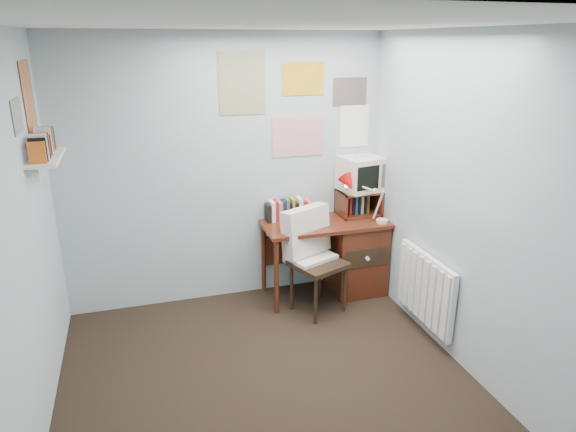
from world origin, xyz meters
The scene contains 15 objects.
ground centered at (0.00, 0.00, 0.00)m, with size 3.50×3.50×0.00m, color black.
back_wall centered at (0.00, 1.75, 1.25)m, with size 3.00×0.02×2.50m, color #A1B3B8.
left_wall centered at (-1.50, 0.00, 1.25)m, with size 0.02×3.50×2.50m, color #A1B3B8.
right_wall centered at (1.50, 0.00, 1.25)m, with size 0.02×3.50×2.50m, color #A1B3B8.
ceiling centered at (0.00, 0.00, 2.50)m, with size 3.00×3.50×0.02m, color white.
desk centered at (1.17, 1.48, 0.41)m, with size 1.20×0.55×0.76m.
desk_chair centered at (0.72, 1.18, 0.47)m, with size 0.48×0.46×0.94m, color black.
desk_lamp centered at (1.41, 1.31, 0.97)m, with size 0.29×0.25×0.41m, color red.
tv_riser centered at (1.29, 1.59, 0.89)m, with size 0.40×0.30×0.25m, color #4F2012.
crt_tv centered at (1.31, 1.61, 1.19)m, with size 0.38×0.35×0.36m, color beige.
book_row centered at (0.66, 1.66, 0.87)m, with size 0.60×0.14×0.22m, color #4F2012.
radiator centered at (1.46, 0.55, 0.42)m, with size 0.09×0.80×0.60m, color white.
wall_shelf centered at (-1.40, 1.10, 1.62)m, with size 0.20×0.62×0.24m, color white.
posters_back centered at (0.70, 1.74, 1.85)m, with size 1.20×0.01×0.90m, color white.
posters_left centered at (-1.49, 1.10, 2.00)m, with size 0.01×0.70×0.60m, color white.
Camera 1 is at (-0.80, -2.85, 2.42)m, focal length 32.00 mm.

